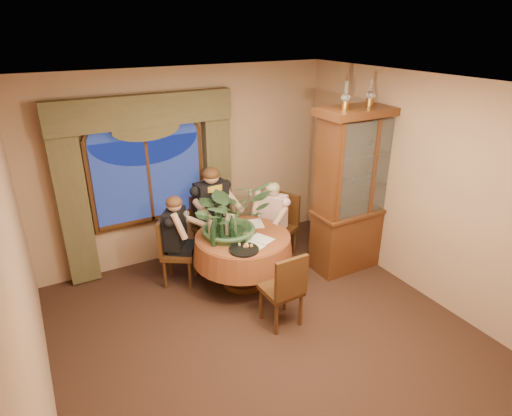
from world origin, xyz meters
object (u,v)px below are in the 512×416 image
chair_back_right (210,229)px  person_pink (273,221)px  wine_bottle_5 (221,230)px  dining_table (243,260)px  person_back (176,240)px  chair_right (280,227)px  china_cabinet (360,190)px  stoneware_vase (231,223)px  wine_bottle_4 (220,223)px  oil_lamp_center (371,93)px  chair_back (179,251)px  wine_bottle_1 (213,234)px  wine_bottle_3 (211,228)px  olive_bowl (248,235)px  oil_lamp_left (346,95)px  wine_bottle_0 (232,227)px  centerpiece_plant (230,187)px  oil_lamp_right (394,90)px  wine_bottle_2 (227,225)px  chair_front_left (281,288)px

chair_back_right → person_pink: 0.95m
wine_bottle_5 → dining_table: bearing=4.9°
person_back → wine_bottle_5: size_ratio=3.84×
chair_right → person_back: size_ratio=0.76×
china_cabinet → chair_right: 1.32m
stoneware_vase → wine_bottle_4: (-0.14, 0.05, 0.03)m
stoneware_vase → oil_lamp_center: bearing=-13.5°
chair_right → wine_bottle_5: (-1.18, -0.46, 0.44)m
oil_lamp_center → chair_back_right: oil_lamp_center is taller
chair_back → wine_bottle_1: (0.29, -0.54, 0.44)m
chair_back → person_pink: bearing=120.3°
oil_lamp_center → person_pink: size_ratio=0.28×
person_pink → wine_bottle_3: bearing=75.8°
wine_bottle_1 → olive_bowl: bearing=1.0°
chair_back_right → wine_bottle_1: wine_bottle_1 is taller
oil_lamp_left → wine_bottle_0: (-1.48, 0.27, -1.59)m
stoneware_vase → wine_bottle_5: wine_bottle_5 is taller
stoneware_vase → olive_bowl: stoneware_vase is taller
centerpiece_plant → olive_bowl: size_ratio=8.65×
oil_lamp_center → wine_bottle_0: size_ratio=1.03×
centerpiece_plant → wine_bottle_3: centerpiece_plant is taller
wine_bottle_1 → person_back: bearing=116.5°
wine_bottle_4 → oil_lamp_right: bearing=-11.5°
stoneware_vase → olive_bowl: (0.15, -0.21, -0.12)m
wine_bottle_0 → wine_bottle_3: bearing=153.6°
olive_bowl → wine_bottle_4: (-0.29, 0.25, 0.14)m
wine_bottle_1 → oil_lamp_left: bearing=-7.1°
person_pink → wine_bottle_2: bearing=81.2°
oil_lamp_left → wine_bottle_1: oil_lamp_left is taller
oil_lamp_left → wine_bottle_1: 2.38m
person_back → dining_table: bearing=90.0°
chair_right → stoneware_vase: bearing=80.2°
chair_right → chair_front_left: (-0.84, -1.37, 0.00)m
chair_back_right → wine_bottle_2: (-0.10, -0.84, 0.44)m
china_cabinet → person_back: 2.66m
china_cabinet → oil_lamp_left: oil_lamp_left is taller
china_cabinet → wine_bottle_1: china_cabinet is taller
dining_table → china_cabinet: size_ratio=0.58×
person_pink → wine_bottle_5: (-1.04, -0.45, 0.30)m
oil_lamp_center → chair_front_left: oil_lamp_center is taller
centerpiece_plant → oil_lamp_right: bearing=-10.6°
wine_bottle_2 → wine_bottle_4: (-0.05, 0.12, 0.00)m
chair_right → stoneware_vase: size_ratio=3.47×
china_cabinet → centerpiece_plant: (-1.83, 0.42, 0.25)m
chair_back_right → stoneware_vase: stoneware_vase is taller
person_back → wine_bottle_1: 0.73m
chair_right → dining_table: bearing=90.0°
oil_lamp_left → stoneware_vase: 2.19m
centerpiece_plant → wine_bottle_0: size_ratio=3.60×
oil_lamp_right → stoneware_vase: bearing=168.9°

